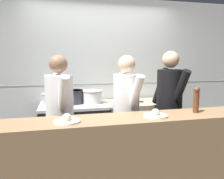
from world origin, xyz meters
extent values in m
cube|color=silver|center=(0.00, 1.38, 1.30)|extent=(8.00, 0.06, 2.60)
cube|color=gray|center=(0.00, 1.34, 1.15)|extent=(8.00, 0.00, 0.01)
cube|color=#232326|center=(-0.51, 0.98, 0.43)|extent=(0.99, 0.70, 0.86)
cube|color=#B7BABF|center=(-0.51, 0.98, 0.88)|extent=(1.01, 0.71, 0.04)
cube|color=#B7BABF|center=(-0.51, 0.64, 0.49)|extent=(0.89, 0.03, 0.10)
cube|color=gray|center=(0.59, 0.98, 0.44)|extent=(1.15, 0.65, 0.88)
cube|color=black|center=(0.59, 0.67, 0.05)|extent=(1.13, 0.04, 0.10)
cube|color=#93704C|center=(0.08, -0.27, 0.49)|extent=(2.82, 0.45, 0.99)
cylinder|color=#B7BABF|center=(-0.82, 1.03, 0.98)|extent=(0.28, 0.28, 0.17)
cylinder|color=#B7BABF|center=(-0.82, 1.03, 1.06)|extent=(0.30, 0.30, 0.01)
cylinder|color=#2D2D33|center=(-0.49, 1.01, 1.00)|extent=(0.27, 0.27, 0.21)
cylinder|color=#2D2D33|center=(-0.49, 1.01, 1.10)|extent=(0.28, 0.28, 0.01)
cylinder|color=beige|center=(-0.21, 0.99, 1.00)|extent=(0.30, 0.30, 0.20)
cylinder|color=beige|center=(-0.21, 0.99, 1.09)|extent=(0.32, 0.32, 0.01)
cone|color=#B7BABF|center=(0.39, 1.00, 0.94)|extent=(0.29, 0.29, 0.11)
cube|color=#B7BABF|center=(0.74, 0.85, 0.89)|extent=(0.27, 0.16, 0.01)
cube|color=black|center=(0.56, 0.93, 0.89)|extent=(0.11, 0.07, 0.02)
cylinder|color=white|center=(-0.63, -0.31, 1.00)|extent=(0.25, 0.25, 0.02)
sphere|color=beige|center=(-0.63, -0.31, 1.03)|extent=(0.09, 0.09, 0.09)
cylinder|color=white|center=(0.27, -0.31, 1.00)|extent=(0.25, 0.25, 0.02)
sphere|color=beige|center=(0.27, -0.31, 1.03)|extent=(0.09, 0.09, 0.09)
cylinder|color=brown|center=(0.78, -0.25, 1.10)|extent=(0.06, 0.06, 0.23)
sphere|color=brown|center=(0.78, -0.25, 1.24)|extent=(0.07, 0.07, 0.07)
cube|color=black|center=(-0.70, 0.30, 0.38)|extent=(0.31, 0.24, 0.76)
cylinder|color=white|center=(-0.70, 0.30, 1.08)|extent=(0.40, 0.40, 0.63)
sphere|color=#8C664C|center=(-0.70, 0.30, 1.52)|extent=(0.22, 0.22, 0.22)
cylinder|color=white|center=(-0.74, 0.49, 1.15)|extent=(0.17, 0.33, 0.53)
cylinder|color=white|center=(-0.66, 0.11, 1.15)|extent=(0.17, 0.33, 0.53)
cube|color=black|center=(0.12, 0.26, 0.38)|extent=(0.32, 0.25, 0.76)
cylinder|color=white|center=(0.12, 0.26, 1.08)|extent=(0.40, 0.40, 0.63)
sphere|color=beige|center=(0.12, 0.26, 1.52)|extent=(0.22, 0.22, 0.22)
cylinder|color=white|center=(0.08, 0.45, 1.15)|extent=(0.17, 0.33, 0.53)
cylinder|color=white|center=(0.17, 0.07, 1.15)|extent=(0.17, 0.33, 0.53)
cube|color=black|center=(0.75, 0.32, 0.39)|extent=(0.32, 0.24, 0.79)
cylinder|color=black|center=(0.75, 0.32, 1.11)|extent=(0.40, 0.40, 0.65)
sphere|color=#D8AD84|center=(0.75, 0.32, 1.57)|extent=(0.22, 0.22, 0.22)
cylinder|color=black|center=(0.71, 0.52, 1.19)|extent=(0.16, 0.34, 0.55)
cylinder|color=black|center=(0.79, 0.12, 1.19)|extent=(0.16, 0.34, 0.55)
camera|label=1|loc=(-0.67, -2.35, 1.58)|focal=35.00mm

